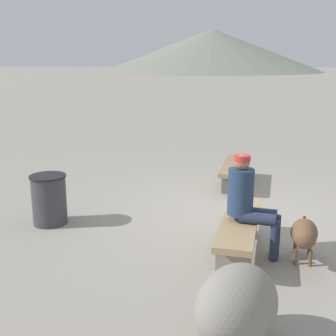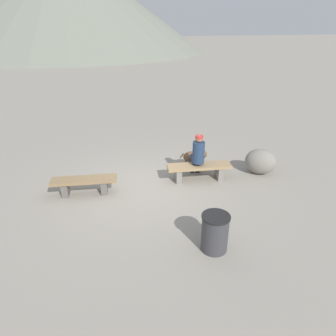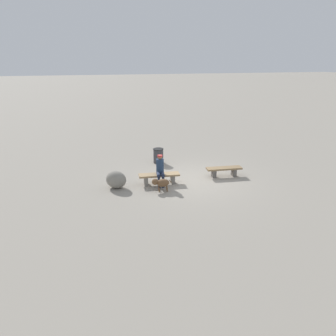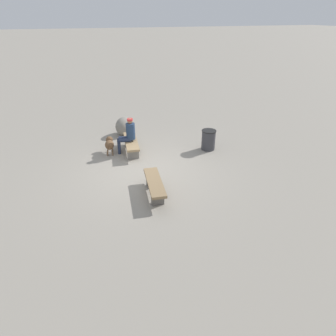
{
  "view_description": "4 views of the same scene",
  "coord_description": "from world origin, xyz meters",
  "px_view_note": "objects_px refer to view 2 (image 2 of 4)",
  "views": [
    {
      "loc": [
        6.67,
        -0.27,
        2.43
      ],
      "look_at": [
        0.18,
        -1.01,
        0.76
      ],
      "focal_mm": 46.43,
      "sensor_mm": 36.0,
      "label": 1
    },
    {
      "loc": [
        -1.3,
        -6.92,
        3.9
      ],
      "look_at": [
        0.67,
        0.15,
        0.41
      ],
      "focal_mm": 32.47,
      "sensor_mm": 36.0,
      "label": 2
    },
    {
      "loc": [
        4.81,
        11.82,
        5.01
      ],
      "look_at": [
        0.87,
        -0.75,
        0.38
      ],
      "focal_mm": 32.92,
      "sensor_mm": 36.0,
      "label": 3
    },
    {
      "loc": [
        -8.16,
        2.0,
        4.54
      ],
      "look_at": [
        -1.21,
        -0.44,
        0.59
      ],
      "focal_mm": 30.99,
      "sensor_mm": 36.0,
      "label": 4
    }
  ],
  "objects_px": {
    "boulder": "(260,162)",
    "trash_bin": "(215,233)",
    "bench_right": "(199,169)",
    "dog": "(194,156)",
    "bench_left": "(84,183)",
    "seated_person": "(198,154)"
  },
  "relations": [
    {
      "from": "boulder",
      "to": "trash_bin",
      "type": "bearing_deg",
      "value": -133.78
    },
    {
      "from": "bench_right",
      "to": "dog",
      "type": "distance_m",
      "value": 0.79
    },
    {
      "from": "bench_left",
      "to": "trash_bin",
      "type": "distance_m",
      "value": 3.62
    },
    {
      "from": "bench_left",
      "to": "boulder",
      "type": "distance_m",
      "value": 4.86
    },
    {
      "from": "boulder",
      "to": "dog",
      "type": "bearing_deg",
      "value": 152.58
    },
    {
      "from": "bench_left",
      "to": "dog",
      "type": "bearing_deg",
      "value": 20.62
    },
    {
      "from": "bench_left",
      "to": "dog",
      "type": "distance_m",
      "value": 3.27
    },
    {
      "from": "dog",
      "to": "boulder",
      "type": "relative_size",
      "value": 0.92
    },
    {
      "from": "bench_right",
      "to": "seated_person",
      "type": "distance_m",
      "value": 0.43
    },
    {
      "from": "bench_left",
      "to": "dog",
      "type": "height_order",
      "value": "dog"
    },
    {
      "from": "trash_bin",
      "to": "boulder",
      "type": "bearing_deg",
      "value": 46.22
    },
    {
      "from": "bench_right",
      "to": "dog",
      "type": "xyz_separation_m",
      "value": [
        0.14,
        0.77,
        0.05
      ]
    },
    {
      "from": "trash_bin",
      "to": "boulder",
      "type": "relative_size",
      "value": 0.87
    },
    {
      "from": "seated_person",
      "to": "dog",
      "type": "bearing_deg",
      "value": 87.64
    },
    {
      "from": "bench_left",
      "to": "seated_person",
      "type": "bearing_deg",
      "value": 8.84
    },
    {
      "from": "bench_left",
      "to": "bench_right",
      "type": "relative_size",
      "value": 0.92
    },
    {
      "from": "bench_left",
      "to": "bench_right",
      "type": "height_order",
      "value": "bench_right"
    },
    {
      "from": "seated_person",
      "to": "trash_bin",
      "type": "relative_size",
      "value": 1.73
    },
    {
      "from": "seated_person",
      "to": "boulder",
      "type": "bearing_deg",
      "value": 4.91
    },
    {
      "from": "seated_person",
      "to": "dog",
      "type": "relative_size",
      "value": 1.62
    },
    {
      "from": "seated_person",
      "to": "bench_left",
      "type": "bearing_deg",
      "value": -167.67
    },
    {
      "from": "bench_right",
      "to": "dog",
      "type": "relative_size",
      "value": 2.23
    }
  ]
}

